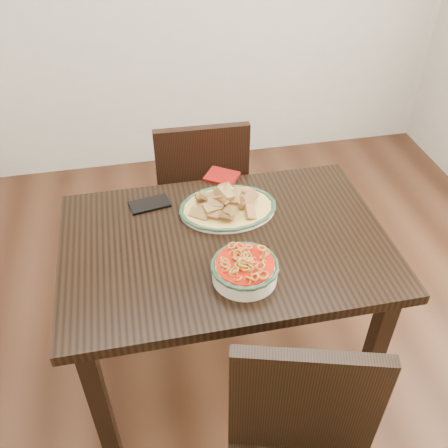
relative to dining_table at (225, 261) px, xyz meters
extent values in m
plane|color=#351D11|center=(0.05, 0.01, -0.65)|extent=(3.50, 3.50, 0.00)
cube|color=black|center=(0.00, 0.00, 0.08)|extent=(1.16, 0.78, 0.04)
cube|color=black|center=(-0.50, -0.31, -0.29)|extent=(0.06, 0.06, 0.71)
cube|color=black|center=(0.50, -0.31, -0.29)|extent=(0.06, 0.06, 0.71)
cube|color=black|center=(-0.50, 0.31, -0.29)|extent=(0.06, 0.06, 0.71)
cube|color=black|center=(0.50, 0.31, -0.29)|extent=(0.06, 0.06, 0.71)
cube|color=black|center=(0.02, 0.76, -0.22)|extent=(0.43, 0.43, 0.04)
cube|color=black|center=(0.20, 0.93, -0.44)|extent=(0.04, 0.04, 0.41)
cube|color=black|center=(-0.14, 0.94, -0.44)|extent=(0.04, 0.04, 0.41)
cube|color=black|center=(0.19, 0.59, -0.44)|extent=(0.04, 0.04, 0.41)
cube|color=black|center=(-0.15, 0.60, -0.44)|extent=(0.04, 0.04, 0.41)
cube|color=black|center=(0.02, 0.57, 0.02)|extent=(0.42, 0.05, 0.44)
cube|color=black|center=(0.10, -0.62, 0.02)|extent=(0.41, 0.15, 0.44)
ellipsoid|color=beige|center=(0.05, 0.17, 0.11)|extent=(0.37, 0.27, 0.02)
ellipsoid|color=gold|center=(0.05, 0.17, 0.12)|extent=(0.35, 0.26, 0.01)
torus|color=#1A3B23|center=(0.05, 0.17, 0.12)|extent=(0.28, 0.28, 0.01)
cylinder|color=#F4E6CE|center=(0.02, -0.19, 0.13)|extent=(0.21, 0.21, 0.06)
torus|color=#17331D|center=(0.02, -0.19, 0.16)|extent=(0.22, 0.22, 0.02)
cylinder|color=#B41708|center=(0.02, -0.19, 0.16)|extent=(0.19, 0.19, 0.01)
cube|color=black|center=(-0.24, 0.26, 0.11)|extent=(0.16, 0.11, 0.01)
cube|color=maroon|center=(0.07, 0.39, 0.11)|extent=(0.16, 0.16, 0.01)
camera|label=1|loc=(-0.27, -1.30, 1.28)|focal=40.00mm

